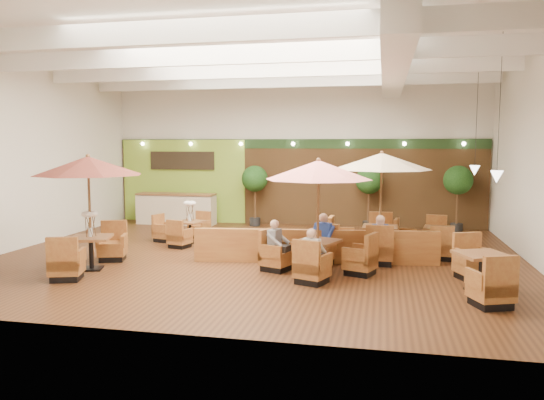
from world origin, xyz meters
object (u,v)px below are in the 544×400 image
(table_1, at_px, (318,195))
(table_3, at_px, (184,228))
(table_0, at_px, (89,183))
(topiary_1, at_px, (369,183))
(diner_4, at_px, (380,236))
(service_counter, at_px, (176,209))
(diner_1, at_px, (323,234))
(diner_2, at_px, (276,240))
(table_2, at_px, (378,181))
(diner_0, at_px, (312,250))
(diner_3, at_px, (380,235))
(booth_divider, at_px, (315,246))
(topiary_0, at_px, (255,181))
(topiary_2, at_px, (458,183))
(table_4, at_px, (481,273))
(table_5, at_px, (429,240))

(table_1, height_order, table_3, table_1)
(table_0, distance_m, table_3, 4.31)
(topiary_1, distance_m, diner_4, 5.67)
(service_counter, distance_m, diner_1, 8.34)
(topiary_1, bearing_deg, diner_2, -106.37)
(service_counter, bearing_deg, table_0, -83.79)
(table_2, distance_m, table_3, 6.18)
(diner_0, bearing_deg, diner_2, 148.67)
(table_1, xyz_separation_m, diner_2, (-0.99, 0.00, -1.09))
(table_0, distance_m, diner_1, 5.87)
(diner_2, distance_m, diner_3, 2.69)
(booth_divider, relative_size, table_3, 2.62)
(service_counter, xyz_separation_m, topiary_0, (3.03, 0.20, 1.09))
(topiary_0, distance_m, diner_1, 6.64)
(table_1, xyz_separation_m, topiary_1, (0.99, 6.75, -0.17))
(service_counter, height_order, table_2, table_2)
(topiary_1, xyz_separation_m, diner_3, (0.44, -5.58, -0.91))
(table_0, bearing_deg, topiary_2, 21.42)
(table_3, bearing_deg, diner_1, -10.07)
(booth_divider, height_order, table_0, table_0)
(table_1, xyz_separation_m, table_4, (3.49, -0.96, -1.45))
(table_0, bearing_deg, topiary_0, 56.15)
(table_2, bearing_deg, table_5, 30.95)
(table_0, relative_size, table_3, 1.22)
(table_4, distance_m, diner_0, 3.51)
(table_0, xyz_separation_m, diner_2, (4.42, 0.82, -1.37))
(topiary_0, height_order, topiary_1, topiary_0)
(topiary_2, bearing_deg, service_counter, -178.88)
(booth_divider, distance_m, table_4, 4.17)
(table_4, bearing_deg, topiary_0, 109.22)
(table_0, height_order, diner_3, table_0)
(table_3, height_order, diner_3, table_3)
(diner_2, bearing_deg, table_5, 142.64)
(table_4, xyz_separation_m, diner_4, (-2.06, 2.13, 0.34))
(service_counter, bearing_deg, topiary_2, 1.12)
(table_5, distance_m, diner_0, 4.90)
(topiary_1, distance_m, topiary_2, 3.00)
(diner_0, height_order, diner_2, diner_2)
(table_1, bearing_deg, topiary_1, 102.11)
(table_0, distance_m, topiary_2, 12.08)
(table_2, height_order, diner_4, table_2)
(topiary_0, bearing_deg, table_0, -106.44)
(table_3, height_order, topiary_1, topiary_1)
(table_4, xyz_separation_m, topiary_2, (0.50, 7.71, 1.33))
(topiary_1, relative_size, diner_4, 3.11)
(diner_2, relative_size, diner_4, 1.07)
(table_0, xyz_separation_m, diner_3, (6.84, 1.99, -1.36))
(topiary_2, height_order, diner_2, topiary_2)
(diner_1, distance_m, diner_3, 1.44)
(booth_divider, distance_m, table_0, 5.78)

